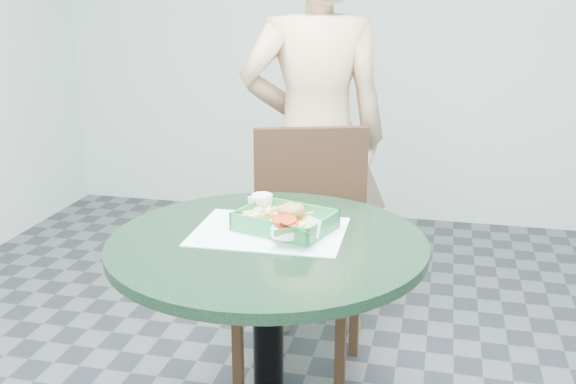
% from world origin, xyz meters
% --- Properties ---
extents(cafe_table, '(0.88, 0.88, 0.75)m').
position_xyz_m(cafe_table, '(0.00, 0.00, 0.58)').
color(cafe_table, black).
rests_on(cafe_table, floor).
extents(dining_chair, '(0.43, 0.43, 0.93)m').
position_xyz_m(dining_chair, '(-0.03, 0.65, 0.53)').
color(dining_chair, black).
rests_on(dining_chair, floor).
extents(diner_person, '(0.78, 0.64, 1.85)m').
position_xyz_m(diner_person, '(-0.05, 0.96, 0.93)').
color(diner_person, tan).
rests_on(diner_person, floor).
extents(placemat, '(0.43, 0.33, 0.00)m').
position_xyz_m(placemat, '(-0.01, 0.06, 0.75)').
color(placemat, '#C1F0EF').
rests_on(placemat, cafe_table).
extents(food_basket, '(0.26, 0.19, 0.05)m').
position_xyz_m(food_basket, '(0.03, 0.08, 0.77)').
color(food_basket, '#227A3E').
rests_on(food_basket, placemat).
extents(crab_sandwich, '(0.11, 0.11, 0.07)m').
position_xyz_m(crab_sandwich, '(0.05, 0.08, 0.80)').
color(crab_sandwich, '#ECB84F').
rests_on(crab_sandwich, food_basket).
extents(fries_pile, '(0.12, 0.13, 0.04)m').
position_xyz_m(fries_pile, '(-0.06, 0.08, 0.79)').
color(fries_pile, '#D8CA7A').
rests_on(fries_pile, food_basket).
extents(sauce_ramekin, '(0.06, 0.06, 0.04)m').
position_xyz_m(sauce_ramekin, '(-0.09, 0.15, 0.80)').
color(sauce_ramekin, silver).
rests_on(sauce_ramekin, food_basket).
extents(garnish_cup, '(0.12, 0.12, 0.05)m').
position_xyz_m(garnish_cup, '(0.09, -0.00, 0.79)').
color(garnish_cup, white).
rests_on(garnish_cup, food_basket).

